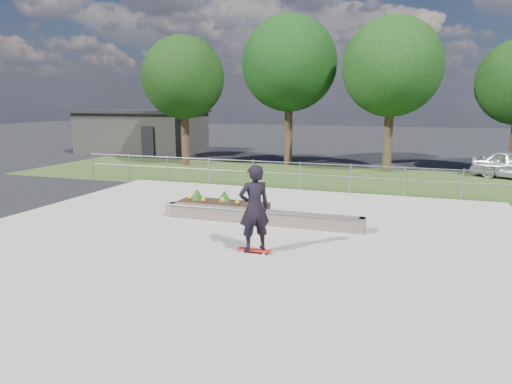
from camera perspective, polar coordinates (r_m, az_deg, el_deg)
ground at (r=11.55m, az=-3.38°, el=-6.67°), size 120.00×120.00×0.00m
grass_verge at (r=21.86m, az=7.63°, el=1.79°), size 30.00×8.00×0.02m
concrete_slab at (r=11.54m, az=-3.38°, el=-6.53°), size 15.00×15.00×0.06m
fence at (r=18.36m, az=5.51°, el=2.46°), size 20.06×0.06×1.20m
building at (r=33.59m, az=-14.00°, el=7.39°), size 8.40×5.40×3.00m
tree_far_left at (r=26.21m, az=-9.08°, el=13.92°), size 4.55×4.55×7.15m
tree_mid_left at (r=26.12m, az=4.19°, el=15.70°), size 5.25×5.25×8.25m
tree_mid_right at (r=24.25m, az=16.63°, el=14.73°), size 4.90×4.90×7.70m
grind_ledge at (r=13.26m, az=0.50°, el=-3.11°), size 6.00×0.44×0.43m
planter_bed at (r=14.98m, az=-4.28°, el=-1.55°), size 3.00×1.20×0.61m
skateboarder at (r=10.50m, az=-0.22°, el=-2.02°), size 0.87×0.82×2.09m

